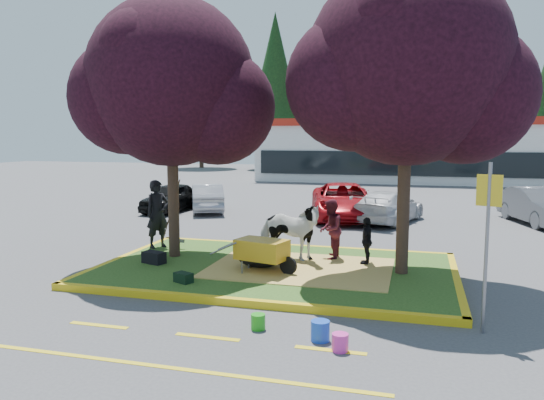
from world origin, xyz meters
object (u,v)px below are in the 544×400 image
(bucket_green, at_px, (258,322))
(bucket_blue, at_px, (320,331))
(wheelbarrow, at_px, (262,250))
(car_black, at_px, (171,197))
(handler, at_px, (158,214))
(sign_post, at_px, (488,228))
(bucket_pink, at_px, (340,342))
(car_silver, at_px, (207,198))
(calf, at_px, (259,258))
(cow, at_px, (289,231))

(bucket_green, height_order, bucket_blue, bucket_blue)
(bucket_green, relative_size, bucket_blue, 0.80)
(wheelbarrow, distance_m, bucket_blue, 3.79)
(car_black, bearing_deg, wheelbarrow, -51.70)
(handler, xyz_separation_m, sign_post, (8.00, -4.06, 0.68))
(wheelbarrow, bearing_deg, sign_post, -11.33)
(bucket_pink, relative_size, car_silver, 0.08)
(calf, xyz_separation_m, bucket_pink, (2.48, -4.01, -0.25))
(cow, xyz_separation_m, calf, (-0.49, -0.89, -0.49))
(bucket_blue, distance_m, car_black, 15.31)
(cow, relative_size, wheelbarrow, 0.85)
(cow, bearing_deg, car_black, 50.33)
(calf, xyz_separation_m, car_silver, (-5.13, 9.26, 0.21))
(handler, distance_m, bucket_pink, 8.02)
(bucket_pink, xyz_separation_m, car_black, (-9.13, 12.88, 0.47))
(cow, height_order, bucket_green, cow)
(wheelbarrow, xyz_separation_m, bucket_green, (0.82, -3.02, -0.54))
(calf, height_order, bucket_green, calf)
(bucket_blue, bearing_deg, sign_post, 22.29)
(cow, xyz_separation_m, car_black, (-7.13, 7.98, -0.27))
(sign_post, distance_m, bucket_pink, 3.03)
(bucket_pink, distance_m, car_silver, 15.31)
(calf, height_order, bucket_pink, calf)
(sign_post, xyz_separation_m, car_silver, (-9.77, 11.91, -1.17))
(wheelbarrow, bearing_deg, bucket_blue, -44.37)
(cow, xyz_separation_m, bucket_pink, (1.99, -4.90, -0.74))
(wheelbarrow, xyz_separation_m, bucket_pink, (2.27, -3.56, -0.54))
(bucket_green, relative_size, bucket_pink, 0.96)
(calf, height_order, bucket_blue, calf)
(car_silver, bearing_deg, calf, 94.30)
(wheelbarrow, bearing_deg, car_silver, 133.86)
(car_black, bearing_deg, sign_post, -43.62)
(cow, height_order, car_black, cow)
(car_silver, bearing_deg, wheelbarrow, 94.12)
(wheelbarrow, distance_m, bucket_green, 3.17)
(calf, distance_m, sign_post, 5.52)
(handler, height_order, car_black, handler)
(cow, height_order, calf, cow)
(sign_post, bearing_deg, bucket_pink, -130.49)
(cow, bearing_deg, car_silver, 42.42)
(wheelbarrow, height_order, car_silver, car_silver)
(sign_post, relative_size, bucket_blue, 8.70)
(sign_post, bearing_deg, bucket_green, -149.89)
(bucket_blue, bearing_deg, bucket_pink, -41.90)
(sign_post, xyz_separation_m, bucket_pink, (-2.16, -1.36, -1.63))
(sign_post, bearing_deg, car_black, 151.73)
(wheelbarrow, distance_m, car_silver, 11.09)
(bucket_pink, height_order, car_silver, car_silver)
(bucket_green, bearing_deg, wheelbarrow, 105.12)
(wheelbarrow, bearing_deg, bucket_pink, -42.38)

